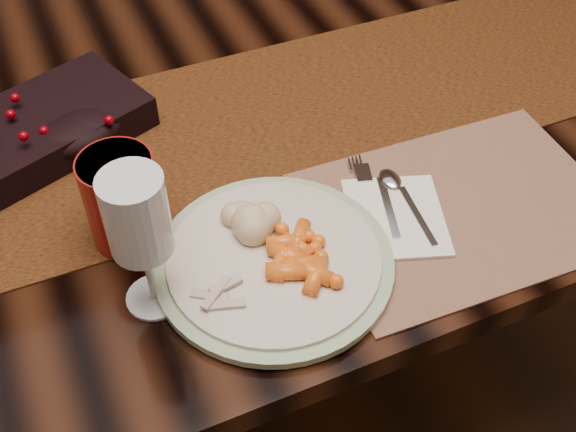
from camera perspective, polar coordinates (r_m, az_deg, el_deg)
name	(u,v)px	position (r m, az deg, el deg)	size (l,w,h in m)	color
floor	(232,369)	(1.71, -4.45, -11.95)	(5.00, 5.00, 0.00)	black
dining_table	(221,266)	(1.40, -5.31, -3.96)	(1.80, 1.00, 0.75)	black
table_runner	(248,125)	(1.11, -3.22, 7.20)	(1.76, 0.36, 0.00)	#3A200D
centerpiece	(29,130)	(1.11, -19.76, 6.44)	(0.33, 0.17, 0.07)	black
placemat_main	(460,208)	(1.01, 13.47, 0.63)	(0.40, 0.30, 0.00)	brown
dinner_plate	(274,261)	(0.90, -1.12, -3.60)	(0.30, 0.30, 0.02)	beige
baby_carrots	(291,263)	(0.88, 0.21, -3.76)	(0.10, 0.08, 0.02)	orange
mashed_potatoes	(243,213)	(0.92, -3.55, 0.21)	(0.09, 0.08, 0.05)	tan
turkey_shreds	(223,293)	(0.86, -5.17, -6.11)	(0.07, 0.06, 0.02)	#BBADA4
napkin	(395,217)	(0.97, 8.48, -0.07)	(0.13, 0.15, 0.01)	white
fork	(382,198)	(0.99, 7.41, 1.43)	(0.02, 0.14, 0.00)	#A9ACCB
spoon	(409,204)	(0.98, 9.51, 0.96)	(0.03, 0.14, 0.00)	silver
red_cup	(122,200)	(0.92, -12.96, 1.25)	(0.09, 0.09, 0.13)	maroon
wine_glass	(143,244)	(0.82, -11.38, -2.22)	(0.07, 0.07, 0.20)	white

